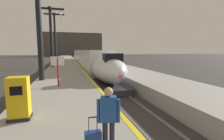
% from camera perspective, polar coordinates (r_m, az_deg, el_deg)
% --- Properties ---
extents(platform_left, '(4.80, 110.00, 1.05)m').
position_cam_1_polar(platform_left, '(24.96, -16.07, -0.41)').
color(platform_left, gray).
rests_on(platform_left, ground).
extents(platform_right, '(4.80, 110.00, 1.05)m').
position_cam_1_polar(platform_right, '(26.16, 1.95, 0.19)').
color(platform_right, gray).
rests_on(platform_right, ground).
extents(platform_left_safety_stripe, '(0.20, 107.80, 0.01)m').
position_cam_1_polar(platform_left_safety_stripe, '(24.98, -10.88, 0.96)').
color(platform_left_safety_stripe, yellow).
rests_on(platform_left_safety_stripe, platform_left).
extents(rail_main_left, '(0.08, 110.00, 0.12)m').
position_cam_1_polar(rail_main_left, '(27.91, -9.22, -0.43)').
color(rail_main_left, slate).
rests_on(rail_main_left, ground).
extents(rail_main_right, '(0.08, 110.00, 0.12)m').
position_cam_1_polar(rail_main_right, '(28.11, -6.18, -0.33)').
color(rail_main_right, slate).
rests_on(rail_main_right, ground).
extents(highspeed_train_main, '(2.92, 38.65, 3.60)m').
position_cam_1_polar(highspeed_train_main, '(30.43, -8.45, 3.71)').
color(highspeed_train_main, silver).
rests_on(highspeed_train_main, ground).
extents(station_column_mid, '(4.00, 0.68, 9.30)m').
position_cam_1_polar(station_column_mid, '(15.46, -24.29, 17.64)').
color(station_column_mid, black).
rests_on(station_column_mid, platform_left).
extents(station_column_far, '(4.00, 0.68, 8.91)m').
position_cam_1_polar(station_column_far, '(26.81, -20.54, 12.56)').
color(station_column_far, black).
rests_on(station_column_far, platform_left).
extents(station_column_distant, '(4.00, 0.68, 10.08)m').
position_cam_1_polar(station_column_distant, '(36.51, -19.29, 11.99)').
color(station_column_distant, black).
rests_on(station_column_distant, platform_left).
extents(passenger_near_edge, '(0.56, 0.30, 1.69)m').
position_cam_1_polar(passenger_near_edge, '(4.11, -1.23, -15.62)').
color(passenger_near_edge, '#23232D').
rests_on(passenger_near_edge, platform_left).
extents(ticket_machine_yellow, '(0.76, 0.62, 1.60)m').
position_cam_1_polar(ticket_machine_yellow, '(7.03, -29.71, -9.04)').
color(ticket_machine_yellow, yellow).
rests_on(ticket_machine_yellow, platform_left).
extents(departure_info_board, '(0.90, 0.10, 2.12)m').
position_cam_1_polar(departure_info_board, '(12.20, -18.44, 1.62)').
color(departure_info_board, maroon).
rests_on(departure_info_board, platform_left).
extents(terminus_back_wall, '(36.00, 2.00, 14.00)m').
position_cam_1_polar(terminus_back_wall, '(102.14, -13.67, 8.69)').
color(terminus_back_wall, '#4C4742').
rests_on(terminus_back_wall, ground).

